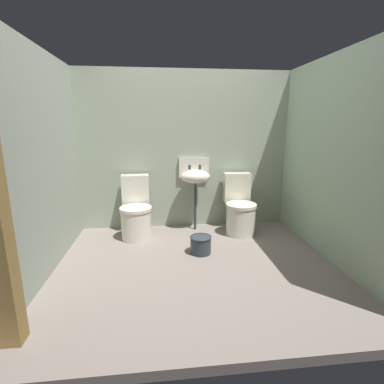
# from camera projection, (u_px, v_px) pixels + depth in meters

# --- Properties ---
(ground_plane) EXTENTS (3.28, 2.73, 0.08)m
(ground_plane) POSITION_uv_depth(u_px,v_px,m) (195.00, 265.00, 3.08)
(ground_plane) COLOR gray
(wall_back) EXTENTS (3.28, 0.10, 2.15)m
(wall_back) POSITION_uv_depth(u_px,v_px,m) (185.00, 151.00, 3.99)
(wall_back) COLOR #96A38C
(wall_back) RESTS_ON ground
(wall_left) EXTENTS (0.10, 2.53, 2.15)m
(wall_left) POSITION_uv_depth(u_px,v_px,m) (41.00, 163.00, 2.76)
(wall_left) COLOR #929C8D
(wall_left) RESTS_ON ground
(wall_right) EXTENTS (0.10, 2.53, 2.15)m
(wall_right) POSITION_uv_depth(u_px,v_px,m) (331.00, 159.00, 3.08)
(wall_right) COLOR #92A98D
(wall_right) RESTS_ON ground
(toilet_left) EXTENTS (0.42, 0.61, 0.78)m
(toilet_left) POSITION_uv_depth(u_px,v_px,m) (136.00, 213.00, 3.71)
(toilet_left) COLOR silver
(toilet_left) RESTS_ON ground
(toilet_right) EXTENTS (0.42, 0.61, 0.78)m
(toilet_right) POSITION_uv_depth(u_px,v_px,m) (239.00, 209.00, 3.86)
(toilet_right) COLOR beige
(toilet_right) RESTS_ON ground
(sink) EXTENTS (0.42, 0.35, 0.99)m
(sink) POSITION_uv_depth(u_px,v_px,m) (195.00, 176.00, 3.88)
(sink) COLOR #2E363B
(sink) RESTS_ON ground
(bucket) EXTENTS (0.25, 0.25, 0.20)m
(bucket) POSITION_uv_depth(u_px,v_px,m) (201.00, 244.00, 3.25)
(bucket) COLOR #2E363B
(bucket) RESTS_ON ground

